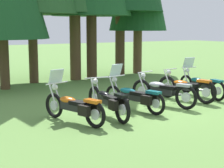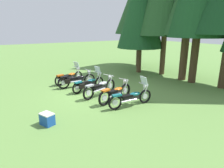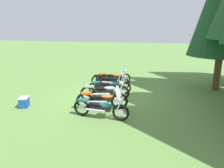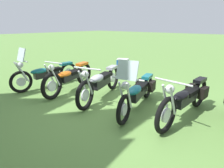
% 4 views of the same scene
% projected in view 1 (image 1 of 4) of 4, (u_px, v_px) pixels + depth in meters
% --- Properties ---
extents(ground_plane, '(80.00, 80.00, 0.00)m').
position_uv_depth(ground_plane, '(147.00, 108.00, 11.32)').
color(ground_plane, '#608C42').
extents(motorcycle_0, '(0.99, 2.18, 1.35)m').
position_uv_depth(motorcycle_0, '(74.00, 106.00, 9.48)').
color(motorcycle_0, black).
rests_on(motorcycle_0, ground_plane).
extents(motorcycle_1, '(0.74, 2.42, 1.02)m').
position_uv_depth(motorcycle_1, '(108.00, 101.00, 10.07)').
color(motorcycle_1, black).
rests_on(motorcycle_1, ground_plane).
extents(motorcycle_2, '(0.94, 2.29, 1.34)m').
position_uv_depth(motorcycle_2, '(134.00, 96.00, 10.87)').
color(motorcycle_2, black).
rests_on(motorcycle_2, ground_plane).
extents(motorcycle_3, '(0.95, 2.36, 1.03)m').
position_uv_depth(motorcycle_3, '(162.00, 91.00, 11.57)').
color(motorcycle_3, black).
rests_on(motorcycle_3, ground_plane).
extents(motorcycle_4, '(0.78, 2.26, 1.04)m').
position_uv_depth(motorcycle_4, '(186.00, 87.00, 12.33)').
color(motorcycle_4, black).
rests_on(motorcycle_4, ground_plane).
extents(motorcycle_5, '(0.65, 2.37, 1.36)m').
position_uv_depth(motorcycle_5, '(201.00, 84.00, 13.02)').
color(motorcycle_5, black).
rests_on(motorcycle_5, ground_plane).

